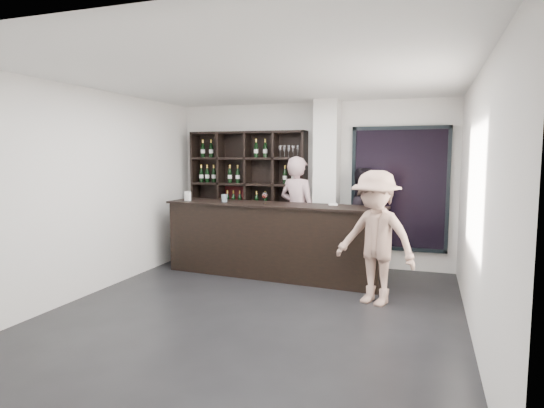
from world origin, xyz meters
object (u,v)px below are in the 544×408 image
at_px(tasting_counter, 273,240).
at_px(customer, 375,238).
at_px(wine_shelf, 248,197).
at_px(taster_black, 360,220).
at_px(taster_pink, 297,212).

bearing_deg(tasting_counter, customer, -21.95).
xyz_separation_m(wine_shelf, customer, (2.52, -1.79, -0.31)).
bearing_deg(wine_shelf, tasting_counter, -49.26).
xyz_separation_m(tasting_counter, taster_black, (1.30, 0.76, 0.28)).
bearing_deg(taster_black, taster_pink, -21.04).
bearing_deg(taster_black, customer, 83.52).
height_order(taster_pink, customer, taster_pink).
bearing_deg(tasting_counter, wine_shelf, 135.35).
height_order(wine_shelf, customer, wine_shelf).
xyz_separation_m(wine_shelf, tasting_counter, (0.80, -0.93, -0.60)).
bearing_deg(wine_shelf, taster_black, -4.49).
height_order(tasting_counter, customer, customer).
bearing_deg(wine_shelf, customer, -35.36).
relative_size(wine_shelf, taster_black, 1.37).
height_order(taster_black, customer, customer).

